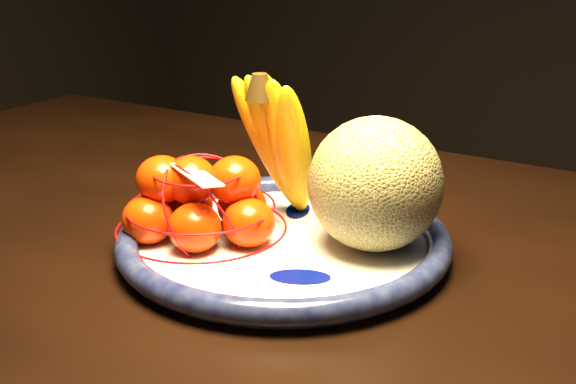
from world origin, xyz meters
The scene contains 6 objects.
dining_table centered at (-0.06, -0.02, 0.72)m, with size 1.63×1.00×0.81m.
fruit_bowl centered at (-0.01, -0.02, 0.82)m, with size 0.38×0.38×0.03m.
cantaloupe centered at (0.09, 0.01, 0.89)m, with size 0.15×0.15×0.15m, color olive.
banana_bunch centered at (-0.04, 0.03, 0.92)m, with size 0.13×0.13×0.20m.
mandarin_bag centered at (-0.09, -0.06, 0.86)m, with size 0.25×0.25×0.12m.
price_tag centered at (-0.08, -0.09, 0.91)m, with size 0.07×0.03×0.00m, color white.
Camera 1 is at (0.38, -0.68, 1.15)m, focal length 45.00 mm.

